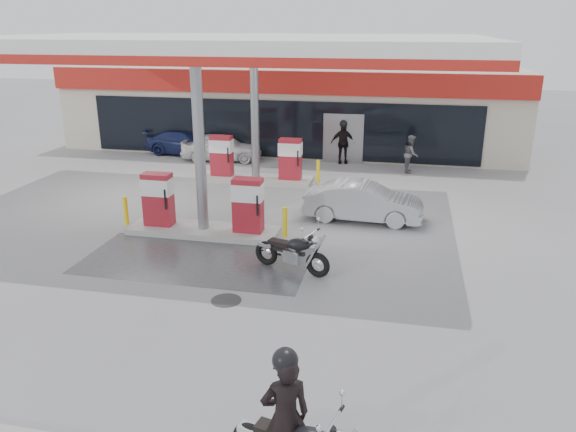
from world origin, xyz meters
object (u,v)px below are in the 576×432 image
Objects in this scene: pump_island_near at (203,211)px; attendant at (411,154)px; pump_island_far at (256,164)px; parked_motorcycle at (293,253)px; biker_main at (285,417)px; hatchback_silver at (363,202)px; parked_car_left at (187,143)px; biker_walking at (343,143)px; sedan_white at (222,147)px.

pump_island_near is 10.65m from attendant.
pump_island_far is 8.70m from parked_motorcycle.
pump_island_near is 3.26× the size of attendant.
biker_main is 0.89× the size of parked_motorcycle.
hatchback_silver reaches higher than parked_car_left.
parked_car_left is (-10.50, 1.20, -0.20)m from attendant.
parked_motorcycle is 11.91m from biker_walking.
pump_island_far is 3.26× the size of attendant.
pump_island_near is at bearing -148.09° from parked_car_left.
hatchback_silver is at bearing -140.39° from sedan_white.
pump_island_far is 4.05m from sedan_white.
pump_island_near is 5.07m from hatchback_silver.
pump_island_near is at bearing 147.71° from attendant.
attendant is (2.84, 10.90, 0.30)m from parked_motorcycle.
sedan_white is (-5.64, 11.30, 0.13)m from parked_motorcycle.
pump_island_near is 9.53m from sedan_white.
biker_main reaches higher than parked_motorcycle.
pump_island_far reaches higher than parked_motorcycle.
pump_island_near is at bearing 118.28° from hatchback_silver.
biker_main is 18.62m from biker_walking.
pump_island_far is (0.00, 6.00, 0.00)m from pump_island_near.
biker_main is at bearing -178.21° from hatchback_silver.
biker_main is at bearing -96.53° from biker_walking.
attendant is (6.00, 8.80, 0.08)m from pump_island_near.
parked_car_left is at bearing 51.88° from hatchback_silver.
biker_main is 17.63m from attendant.
pump_island_near is 2.81× the size of biker_walking.
pump_island_near is 1.28× the size of parked_car_left.
parked_car_left is at bearing 167.58° from biker_walking.
pump_island_near is 2.45× the size of parked_motorcycle.
parked_motorcycle is 12.63m from sedan_white.
hatchback_silver reaches higher than parked_motorcycle.
hatchback_silver is (7.05, -7.00, -0.01)m from sedan_white.
biker_walking reaches higher than parked_car_left.
sedan_white reaches higher than parked_car_left.
biker_main is 6.80m from parked_motorcycle.
biker_walking is (-1.57, 7.60, 0.30)m from hatchback_silver.
biker_main is at bearing -146.89° from parked_car_left.
pump_island_near and pump_island_far have the same top height.
sedan_white is at bearing 47.79° from hatchback_silver.
parked_motorcycle is 0.57× the size of sedan_white.
parked_motorcycle is at bearing -100.13° from biker_walking.
pump_island_far is 4.85m from biker_walking.
pump_island_far reaches higher than sedan_white.
hatchback_silver is 7.77m from biker_walking.
pump_island_far is 1.40× the size of sedan_white.
biker_walking is (5.48, 0.60, 0.29)m from sedan_white.
biker_walking is (-0.16, 11.90, 0.42)m from parked_motorcycle.
pump_island_near is 1.37× the size of hatchback_silver.
biker_walking is at bearing 51.70° from pump_island_far.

